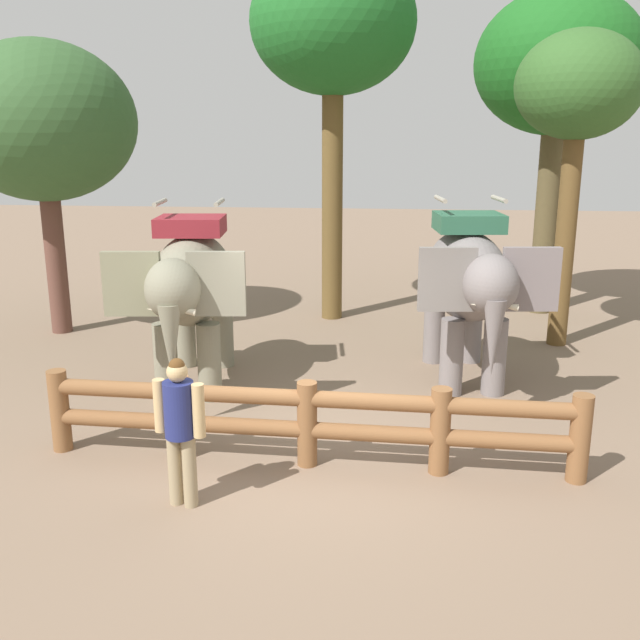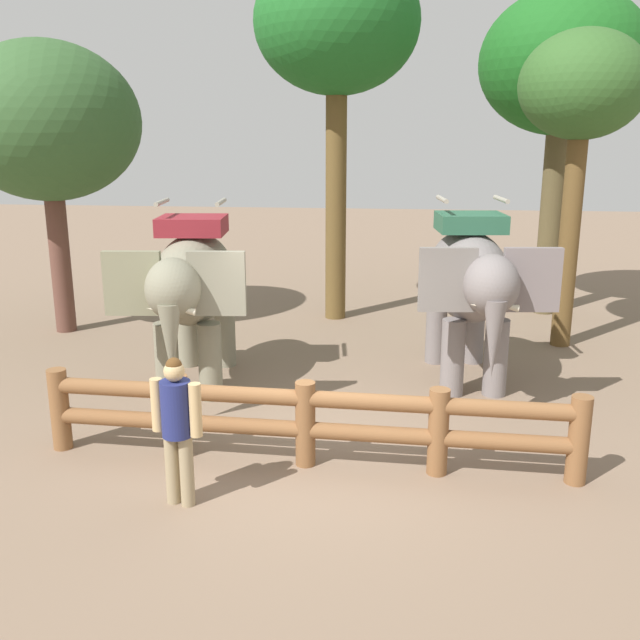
{
  "view_description": "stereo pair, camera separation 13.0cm",
  "coord_description": "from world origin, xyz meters",
  "px_view_note": "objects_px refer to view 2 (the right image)",
  "views": [
    {
      "loc": [
        0.93,
        -7.93,
        3.88
      ],
      "look_at": [
        0.0,
        1.42,
        1.4
      ],
      "focal_mm": 39.77,
      "sensor_mm": 36.0,
      "label": 1
    },
    {
      "loc": [
        1.06,
        -7.92,
        3.88
      ],
      "look_at": [
        0.0,
        1.42,
        1.4
      ],
      "focal_mm": 39.77,
      "sensor_mm": 36.0,
      "label": 2
    }
  ],
  "objects_px": {
    "elephant_center": "(470,282)",
    "tree_far_right": "(582,93)",
    "elephant_near_left": "(192,285)",
    "tree_far_left": "(337,27)",
    "tree_back_center": "(47,123)",
    "tourist_woman_in_black": "(177,421)",
    "tree_deep_back": "(563,67)",
    "log_fence": "(305,418)"
  },
  "relations": [
    {
      "from": "elephant_near_left",
      "to": "tree_back_center",
      "type": "distance_m",
      "value": 5.15
    },
    {
      "from": "log_fence",
      "to": "tree_deep_back",
      "type": "bearing_deg",
      "value": 61.97
    },
    {
      "from": "tourist_woman_in_black",
      "to": "tree_back_center",
      "type": "distance_m",
      "value": 8.44
    },
    {
      "from": "tree_far_right",
      "to": "elephant_near_left",
      "type": "bearing_deg",
      "value": -154.67
    },
    {
      "from": "elephant_near_left",
      "to": "tree_far_right",
      "type": "bearing_deg",
      "value": 25.33
    },
    {
      "from": "tree_back_center",
      "to": "tree_deep_back",
      "type": "xyz_separation_m",
      "value": [
        9.92,
        2.66,
        1.14
      ]
    },
    {
      "from": "tree_back_center",
      "to": "tree_deep_back",
      "type": "height_order",
      "value": "tree_deep_back"
    },
    {
      "from": "elephant_center",
      "to": "tree_far_left",
      "type": "relative_size",
      "value": 0.47
    },
    {
      "from": "tree_far_left",
      "to": "log_fence",
      "type": "bearing_deg",
      "value": -87.64
    },
    {
      "from": "log_fence",
      "to": "tree_far_right",
      "type": "height_order",
      "value": "tree_far_right"
    },
    {
      "from": "tourist_woman_in_black",
      "to": "tree_deep_back",
      "type": "xyz_separation_m",
      "value": [
        5.52,
        9.16,
        4.25
      ]
    },
    {
      "from": "elephant_center",
      "to": "elephant_near_left",
      "type": "bearing_deg",
      "value": -171.41
    },
    {
      "from": "tree_far_left",
      "to": "tree_back_center",
      "type": "xyz_separation_m",
      "value": [
        -5.33,
        -1.68,
        -1.83
      ]
    },
    {
      "from": "elephant_center",
      "to": "tree_far_right",
      "type": "bearing_deg",
      "value": 49.53
    },
    {
      "from": "tree_far_left",
      "to": "tree_back_center",
      "type": "height_order",
      "value": "tree_far_left"
    },
    {
      "from": "elephant_near_left",
      "to": "tourist_woman_in_black",
      "type": "distance_m",
      "value": 3.81
    },
    {
      "from": "elephant_near_left",
      "to": "elephant_center",
      "type": "height_order",
      "value": "elephant_center"
    },
    {
      "from": "log_fence",
      "to": "elephant_center",
      "type": "relative_size",
      "value": 1.88
    },
    {
      "from": "elephant_near_left",
      "to": "elephant_center",
      "type": "bearing_deg",
      "value": 8.59
    },
    {
      "from": "tree_back_center",
      "to": "tree_far_right",
      "type": "height_order",
      "value": "tree_far_right"
    },
    {
      "from": "log_fence",
      "to": "elephant_near_left",
      "type": "relative_size",
      "value": 1.91
    },
    {
      "from": "log_fence",
      "to": "tree_far_left",
      "type": "distance_m",
      "value": 8.85
    },
    {
      "from": "tree_deep_back",
      "to": "tree_back_center",
      "type": "bearing_deg",
      "value": -164.97
    },
    {
      "from": "tourist_woman_in_black",
      "to": "tree_far_right",
      "type": "height_order",
      "value": "tree_far_right"
    },
    {
      "from": "elephant_near_left",
      "to": "elephant_center",
      "type": "distance_m",
      "value": 4.3
    },
    {
      "from": "tree_far_right",
      "to": "log_fence",
      "type": "bearing_deg",
      "value": -126.86
    },
    {
      "from": "tree_far_right",
      "to": "tree_deep_back",
      "type": "bearing_deg",
      "value": 86.17
    },
    {
      "from": "elephant_near_left",
      "to": "tree_far_left",
      "type": "xyz_separation_m",
      "value": [
        1.8,
        4.53,
        4.26
      ]
    },
    {
      "from": "elephant_center",
      "to": "tree_deep_back",
      "type": "relative_size",
      "value": 0.51
    },
    {
      "from": "elephant_center",
      "to": "tree_back_center",
      "type": "bearing_deg",
      "value": 164.18
    },
    {
      "from": "elephant_center",
      "to": "tree_far_right",
      "type": "height_order",
      "value": "tree_far_right"
    },
    {
      "from": "log_fence",
      "to": "tourist_woman_in_black",
      "type": "relative_size",
      "value": 3.93
    },
    {
      "from": "tourist_woman_in_black",
      "to": "tree_back_center",
      "type": "xyz_separation_m",
      "value": [
        -4.41,
        6.5,
        3.1
      ]
    },
    {
      "from": "elephant_center",
      "to": "tree_deep_back",
      "type": "distance_m",
      "value": 6.4
    },
    {
      "from": "tourist_woman_in_black",
      "to": "tree_back_center",
      "type": "height_order",
      "value": "tree_back_center"
    },
    {
      "from": "elephant_near_left",
      "to": "tree_far_left",
      "type": "bearing_deg",
      "value": 68.36
    },
    {
      "from": "tree_far_right",
      "to": "tree_deep_back",
      "type": "xyz_separation_m",
      "value": [
        0.17,
        2.57,
        0.65
      ]
    },
    {
      "from": "log_fence",
      "to": "tree_far_right",
      "type": "distance_m",
      "value": 7.94
    },
    {
      "from": "tree_far_left",
      "to": "tourist_woman_in_black",
      "type": "bearing_deg",
      "value": -96.46
    },
    {
      "from": "tree_far_left",
      "to": "tree_deep_back",
      "type": "height_order",
      "value": "tree_far_left"
    },
    {
      "from": "log_fence",
      "to": "tree_far_left",
      "type": "bearing_deg",
      "value": 92.36
    },
    {
      "from": "tree_far_left",
      "to": "tree_far_right",
      "type": "bearing_deg",
      "value": -19.69
    }
  ]
}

